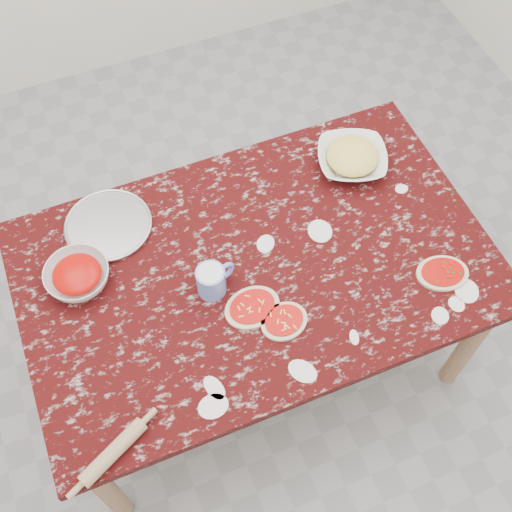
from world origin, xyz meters
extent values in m
plane|color=gray|center=(0.00, 0.00, 0.00)|extent=(4.00, 4.00, 0.00)
cube|color=black|center=(0.00, 0.00, 0.73)|extent=(1.60, 1.00, 0.04)
cube|color=tan|center=(0.00, 0.00, 0.67)|extent=(1.50, 0.90, 0.08)
cylinder|color=tan|center=(-0.72, -0.42, 0.35)|extent=(0.07, 0.07, 0.71)
cylinder|color=tan|center=(0.72, -0.42, 0.35)|extent=(0.07, 0.07, 0.71)
cylinder|color=tan|center=(-0.72, 0.42, 0.35)|extent=(0.07, 0.07, 0.71)
cylinder|color=tan|center=(0.72, 0.42, 0.35)|extent=(0.07, 0.07, 0.71)
cylinder|color=#B2B2B7|center=(-0.43, 0.34, 0.76)|extent=(0.34, 0.34, 0.01)
imported|color=white|center=(-0.57, 0.16, 0.78)|extent=(0.25, 0.25, 0.07)
imported|color=white|center=(0.49, 0.27, 0.78)|extent=(0.33, 0.33, 0.06)
cylinder|color=#6C8BE3|center=(-0.17, -0.04, 0.81)|extent=(0.10, 0.10, 0.11)
torus|color=#6C8BE3|center=(-0.12, -0.02, 0.81)|extent=(0.08, 0.04, 0.08)
cylinder|color=silver|center=(-0.17, -0.04, 0.85)|extent=(0.08, 0.08, 0.01)
ellipsoid|color=beige|center=(-0.08, -0.15, 0.76)|extent=(0.20, 0.17, 0.01)
ellipsoid|color=red|center=(-0.08, -0.15, 0.76)|extent=(0.17, 0.14, 0.00)
ellipsoid|color=beige|center=(0.00, -0.24, 0.76)|extent=(0.18, 0.15, 0.01)
ellipsoid|color=red|center=(0.00, -0.24, 0.76)|extent=(0.15, 0.13, 0.00)
ellipsoid|color=beige|center=(0.57, -0.28, 0.76)|extent=(0.20, 0.17, 0.01)
ellipsoid|color=red|center=(0.57, -0.28, 0.76)|extent=(0.17, 0.14, 0.00)
cylinder|color=tan|center=(-0.62, -0.44, 0.77)|extent=(0.23, 0.14, 0.05)
camera|label=1|loc=(-0.42, -1.03, 2.62)|focal=44.83mm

